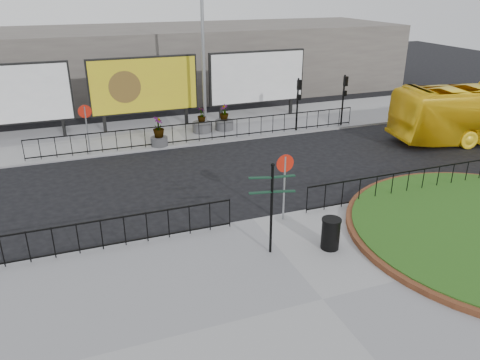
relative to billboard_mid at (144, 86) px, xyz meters
name	(u,v)px	position (x,y,z in m)	size (l,w,h in m)	color
ground	(253,222)	(1.50, -12.97, -2.60)	(90.00, 90.00, 0.00)	black
pavement_near	(323,301)	(1.50, -17.97, -2.54)	(30.00, 10.00, 0.12)	gray
pavement_far	(176,130)	(1.50, -0.97, -2.54)	(44.00, 6.00, 0.12)	gray
railing_near_left	(78,239)	(-4.50, -13.27, -1.93)	(10.00, 0.10, 1.10)	black
railing_near_right	(408,183)	(8.00, -13.27, -1.93)	(9.00, 0.10, 1.10)	black
railing_far	(205,131)	(2.50, -3.67, -1.93)	(18.00, 0.10, 1.10)	black
speed_sign_far	(86,119)	(-3.50, -3.57, -0.68)	(0.64, 0.07, 2.47)	gray
speed_sign_near	(285,173)	(2.50, -13.37, -0.68)	(0.64, 0.07, 2.47)	gray
billboard_left	(10,95)	(-7.00, 0.00, 0.00)	(6.20, 0.31, 4.10)	black
billboard_mid	(144,86)	(0.00, 0.00, 0.00)	(6.20, 0.31, 4.10)	black
billboard_right	(257,78)	(7.00, 0.00, 0.00)	(6.20, 0.31, 4.10)	black
lamp_post	(203,47)	(3.01, -1.97, 2.23)	(0.74, 0.18, 9.23)	gray
signal_pole_a	(298,97)	(8.00, -3.63, -0.50)	(0.22, 0.26, 3.00)	black
signal_pole_b	(344,93)	(11.00, -3.63, -0.50)	(0.22, 0.26, 3.00)	black
building_backdrop	(143,63)	(1.50, 9.03, -0.10)	(40.00, 10.00, 5.00)	#6B655D
fingerpost_sign	(272,200)	(1.16, -15.26, -0.66)	(1.41, 0.51, 3.02)	black
litter_bin	(331,234)	(3.04, -15.71, -1.95)	(0.63, 0.63, 1.04)	black
planter_a	(159,134)	(0.00, -3.57, -1.85)	(0.88, 0.88, 1.54)	#4C4C4F
planter_b	(202,124)	(2.79, -1.97, -2.03)	(1.09, 1.09, 1.43)	#4C4C4F
planter_c	(224,121)	(4.14, -1.97, -1.98)	(1.05, 1.05, 1.49)	#4C4C4F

